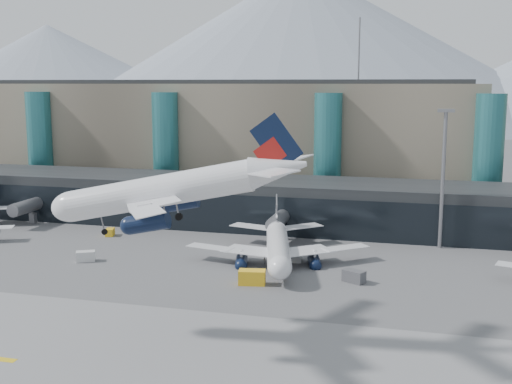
# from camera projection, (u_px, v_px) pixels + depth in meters

# --- Properties ---
(ground) EXTENTS (900.00, 900.00, 0.00)m
(ground) POSITION_uv_depth(u_px,v_px,m) (199.00, 326.00, 80.60)
(ground) COLOR #515154
(ground) RESTS_ON ground
(runway_strip) EXTENTS (400.00, 40.00, 0.04)m
(runway_strip) POSITION_uv_depth(u_px,v_px,m) (150.00, 378.00, 66.29)
(runway_strip) COLOR slate
(runway_strip) RESTS_ON ground
(runway_markings) EXTENTS (128.00, 1.00, 0.02)m
(runway_markings) POSITION_uv_depth(u_px,v_px,m) (150.00, 378.00, 66.29)
(runway_markings) COLOR gold
(runway_markings) RESTS_ON ground
(concourse) EXTENTS (170.00, 27.00, 10.00)m
(concourse) POSITION_uv_depth(u_px,v_px,m) (292.00, 204.00, 134.82)
(concourse) COLOR black
(concourse) RESTS_ON ground
(terminal_main) EXTENTS (130.00, 30.00, 31.00)m
(terminal_main) POSITION_uv_depth(u_px,v_px,m) (224.00, 139.00, 170.09)
(terminal_main) COLOR gray
(terminal_main) RESTS_ON ground
(teal_towers) EXTENTS (116.40, 19.40, 46.00)m
(teal_towers) POSITION_uv_depth(u_px,v_px,m) (244.00, 152.00, 152.58)
(teal_towers) COLOR #297075
(teal_towers) RESTS_ON ground
(mountain_ridge) EXTENTS (910.00, 400.00, 110.00)m
(mountain_ridge) POSITION_uv_depth(u_px,v_px,m) (411.00, 60.00, 431.32)
(mountain_ridge) COLOR gray
(mountain_ridge) RESTS_ON ground
(lightmast_mid) EXTENTS (3.00, 1.20, 25.60)m
(lightmast_mid) POSITION_uv_depth(u_px,v_px,m) (443.00, 171.00, 116.45)
(lightmast_mid) COLOR slate
(lightmast_mid) RESTS_ON ground
(hero_jet) EXTENTS (31.87, 32.36, 10.45)m
(hero_jet) POSITION_uv_depth(u_px,v_px,m) (184.00, 180.00, 73.25)
(hero_jet) COLOR silver
(hero_jet) RESTS_ON ground
(jet_parked_mid) EXTENTS (32.09, 33.14, 10.64)m
(jet_parked_mid) POSITION_uv_depth(u_px,v_px,m) (278.00, 237.00, 110.04)
(jet_parked_mid) COLOR silver
(jet_parked_mid) RESTS_ON ground
(veh_a) EXTENTS (3.58, 2.97, 1.75)m
(veh_a) POSITION_uv_depth(u_px,v_px,m) (86.00, 256.00, 109.74)
(veh_a) COLOR silver
(veh_a) RESTS_ON ground
(veh_b) EXTENTS (2.16, 2.82, 1.44)m
(veh_b) POSITION_uv_depth(u_px,v_px,m) (110.00, 232.00, 128.17)
(veh_b) COLOR yellow
(veh_b) RESTS_ON ground
(veh_c) EXTENTS (3.83, 3.14, 1.88)m
(veh_c) POSITION_uv_depth(u_px,v_px,m) (354.00, 276.00, 98.17)
(veh_c) COLOR #4A4B4F
(veh_c) RESTS_ON ground
(veh_g) EXTENTS (1.98, 2.91, 1.57)m
(veh_g) POSITION_uv_depth(u_px,v_px,m) (297.00, 257.00, 109.82)
(veh_g) COLOR silver
(veh_g) RESTS_ON ground
(veh_h) EXTENTS (4.32, 2.75, 2.22)m
(veh_h) POSITION_uv_depth(u_px,v_px,m) (252.00, 277.00, 97.07)
(veh_h) COLOR yellow
(veh_h) RESTS_ON ground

